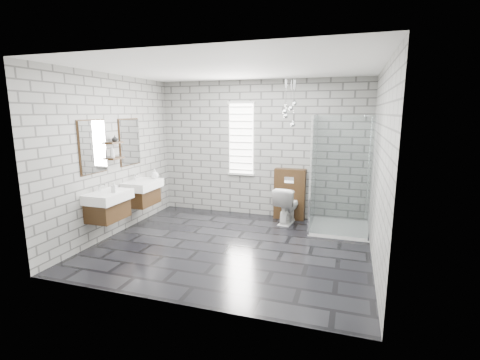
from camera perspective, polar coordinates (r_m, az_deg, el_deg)
The scene contains 20 objects.
floor at distance 5.61m, azimuth -1.45°, elevation -10.78°, with size 4.20×3.60×0.02m, color black.
ceiling at distance 5.25m, azimuth -1.60°, elevation 17.98°, with size 4.20×3.60×0.02m, color white.
wall_back at distance 6.98m, azimuth 3.40°, elevation 5.06°, with size 4.20×0.02×2.70m, color gray.
wall_front at distance 3.63m, azimuth -11.01°, elevation -0.71°, with size 4.20×0.02×2.70m, color gray.
wall_left at distance 6.28m, azimuth -20.07°, elevation 3.73°, with size 0.02×3.60×2.70m, color gray.
wall_right at distance 4.98m, azimuth 22.04°, elevation 1.86°, with size 0.02×3.60×2.70m, color gray.
vanity_left at distance 5.86m, azimuth -21.11°, elevation -2.71°, with size 0.47×0.70×1.57m.
vanity_right at distance 6.61m, azimuth -15.98°, elevation -0.90°, with size 0.47×0.70×1.57m.
shelf_lower at distance 6.19m, azimuth -19.74°, elevation 3.38°, with size 0.14×0.30×0.03m, color #3C2612.
shelf_upper at distance 6.17m, azimuth -19.90°, elevation 5.78°, with size 0.14×0.30×0.03m, color #3C2612.
window at distance 7.05m, azimuth 0.19°, elevation 6.76°, with size 0.56×0.05×1.48m.
cistern_panel at distance 6.89m, azimuth 8.16°, elevation -2.29°, with size 0.60×0.20×1.00m, color #3C2612.
flush_plate at distance 6.73m, azimuth 8.07°, elevation -0.00°, with size 0.18×0.01×0.12m, color silver.
shower_enclosure at distance 6.30m, azimuth 15.22°, elevation -3.80°, with size 1.00×1.00×2.03m.
pendant_cluster at distance 6.38m, azimuth 8.17°, elevation 10.93°, with size 0.23×0.24×0.89m.
toilet at distance 6.69m, azimuth 7.76°, elevation -4.03°, with size 0.39×0.68×0.70m, color white.
soap_bottle_a at distance 5.75m, azimuth -19.94°, elevation -1.08°, with size 0.07×0.08×0.17m, color #B2B2B2.
soap_bottle_b at distance 6.72m, azimuth -13.81°, elevation 0.99°, with size 0.14×0.14×0.18m, color #B2B2B2.
soap_bottle_c at distance 6.10m, azimuth -20.24°, elevation 4.36°, with size 0.08×0.08×0.20m, color #B2B2B2.
vase at distance 6.16m, azimuth -19.86°, elevation 6.40°, with size 0.10×0.10×0.11m, color #B2B2B2.
Camera 1 is at (1.72, -4.92, 2.08)m, focal length 26.00 mm.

